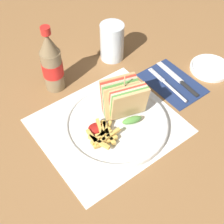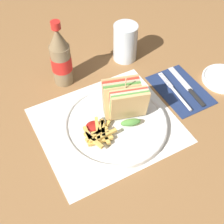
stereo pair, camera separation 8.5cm
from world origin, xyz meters
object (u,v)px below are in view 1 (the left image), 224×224
(plate_main, at_px, (116,123))
(club_sandwich, at_px, (124,100))
(knife, at_px, (178,79))
(coke_bottle_near, at_px, (52,63))
(glass_near, at_px, (112,44))
(fork, at_px, (171,88))
(side_saucer, at_px, (210,68))

(plate_main, bearing_deg, club_sandwich, 22.95)
(club_sandwich, relative_size, knife, 0.70)
(plate_main, height_order, coke_bottle_near, coke_bottle_near)
(glass_near, bearing_deg, fork, -78.36)
(club_sandwich, bearing_deg, knife, 2.71)
(fork, distance_m, side_saucer, 0.17)
(glass_near, bearing_deg, plate_main, -124.82)
(coke_bottle_near, distance_m, glass_near, 0.23)
(knife, distance_m, glass_near, 0.24)
(plate_main, height_order, glass_near, glass_near)
(side_saucer, bearing_deg, glass_near, 131.75)
(fork, height_order, knife, fork)
(plate_main, relative_size, coke_bottle_near, 1.34)
(club_sandwich, height_order, knife, club_sandwich)
(coke_bottle_near, bearing_deg, glass_near, 2.16)
(knife, xyz_separation_m, side_saucer, (0.12, -0.02, 0.00))
(club_sandwich, bearing_deg, fork, -1.19)
(side_saucer, bearing_deg, club_sandwich, 177.83)
(glass_near, bearing_deg, knife, -66.52)
(club_sandwich, distance_m, coke_bottle_near, 0.24)
(plate_main, height_order, fork, plate_main)
(plate_main, bearing_deg, side_saucer, 0.38)
(club_sandwich, relative_size, coke_bottle_near, 0.63)
(club_sandwich, height_order, side_saucer, club_sandwich)
(club_sandwich, relative_size, fork, 0.76)
(club_sandwich, xyz_separation_m, knife, (0.23, 0.01, -0.06))
(fork, xyz_separation_m, coke_bottle_near, (-0.27, 0.23, 0.08))
(plate_main, bearing_deg, coke_bottle_near, 102.75)
(fork, bearing_deg, glass_near, 105.33)
(club_sandwich, xyz_separation_m, fork, (0.18, -0.00, -0.06))
(coke_bottle_near, bearing_deg, side_saucer, -27.99)
(club_sandwich, xyz_separation_m, side_saucer, (0.35, -0.01, -0.06))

